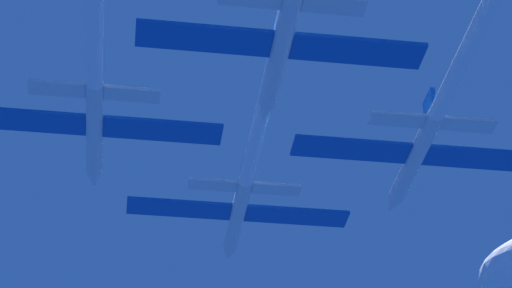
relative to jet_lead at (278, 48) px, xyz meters
name	(u,v)px	position (x,y,z in m)	size (l,w,h in m)	color
jet_lead	(278,48)	(0.00, 0.00, 0.00)	(20.73, 80.48, 3.43)	silver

